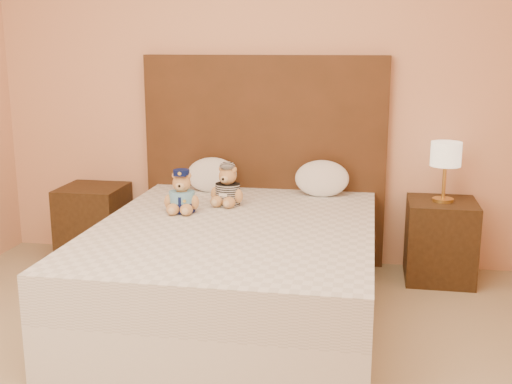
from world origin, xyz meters
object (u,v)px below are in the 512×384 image
at_px(bed, 235,269).
at_px(pillow_left, 212,173).
at_px(teddy_prisoner, 228,185).
at_px(lamp, 446,157).
at_px(teddy_police, 182,191).
at_px(nightstand_left, 94,223).
at_px(pillow_right, 322,177).
at_px(nightstand_right, 440,241).

xyz_separation_m(bed, pillow_left, (-0.35, 0.83, 0.40)).
distance_m(teddy_prisoner, pillow_left, 0.43).
bearing_deg(teddy_prisoner, bed, -60.50).
relative_size(lamp, teddy_police, 1.50).
distance_m(bed, pillow_left, 0.99).
xyz_separation_m(lamp, teddy_police, (-1.63, -0.58, -0.17)).
bearing_deg(nightstand_left, lamp, 0.00).
relative_size(lamp, pillow_right, 1.07).
bearing_deg(pillow_right, teddy_police, -143.18).
height_order(bed, pillow_left, pillow_left).
height_order(teddy_police, pillow_right, teddy_police).
xyz_separation_m(nightstand_left, lamp, (2.50, 0.00, 0.57)).
bearing_deg(nightstand_right, lamp, 180.00).
height_order(nightstand_right, pillow_right, pillow_right).
xyz_separation_m(teddy_police, teddy_prisoner, (0.24, 0.23, -0.00)).
height_order(bed, nightstand_right, same).
relative_size(bed, pillow_right, 5.36).
distance_m(nightstand_left, pillow_right, 1.74).
distance_m(bed, pillow_right, 1.02).
distance_m(nightstand_left, teddy_police, 1.12).
xyz_separation_m(nightstand_right, pillow_left, (-1.60, 0.03, 0.40)).
bearing_deg(bed, teddy_prisoner, 107.77).
distance_m(pillow_left, pillow_right, 0.78).
relative_size(nightstand_right, teddy_police, 2.06).
xyz_separation_m(nightstand_left, pillow_left, (0.90, 0.03, 0.40)).
relative_size(lamp, teddy_prisoner, 1.52).
height_order(nightstand_right, lamp, lamp).
xyz_separation_m(nightstand_left, pillow_right, (1.69, 0.03, 0.41)).
bearing_deg(bed, pillow_right, 62.21).
relative_size(teddy_prisoner, pillow_left, 0.72).
height_order(bed, teddy_police, teddy_police).
height_order(nightstand_left, lamp, lamp).
bearing_deg(bed, teddy_police, 150.54).
xyz_separation_m(nightstand_left, teddy_prisoner, (1.11, -0.35, 0.41)).
height_order(pillow_left, pillow_right, pillow_right).
distance_m(teddy_police, teddy_prisoner, 0.33).
xyz_separation_m(bed, nightstand_left, (-1.25, 0.80, -0.00)).
bearing_deg(lamp, teddy_police, -160.32).
height_order(bed, pillow_right, pillow_right).
bearing_deg(pillow_left, teddy_police, -93.38).
bearing_deg(teddy_prisoner, pillow_right, 45.05).
bearing_deg(nightstand_left, nightstand_right, 0.00).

